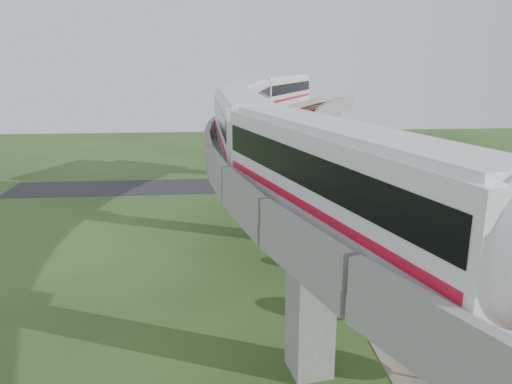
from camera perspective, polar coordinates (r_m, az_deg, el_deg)
ground at (r=37.34m, az=1.61°, el=-10.60°), size 160.00×160.00×0.00m
dirt_lot at (r=39.59m, az=22.89°, el=-10.27°), size 18.00×26.00×0.04m
asphalt_road at (r=65.57m, az=-1.30°, el=0.79°), size 60.00×8.00×0.03m
viaduct at (r=35.04m, az=7.99°, el=3.20°), size 19.58×73.98×11.40m
metro_train at (r=38.55m, az=1.76°, el=9.31°), size 12.85×61.13×3.64m
fence at (r=39.25m, az=16.09°, el=-8.69°), size 3.87×38.73×1.50m
tree_0 at (r=61.22m, az=10.82°, el=2.04°), size 3.09×3.09×3.98m
tree_1 at (r=55.00m, az=8.70°, el=0.03°), size 2.52×2.52×3.15m
tree_2 at (r=46.60m, az=8.96°, el=-2.68°), size 2.34×2.34×3.12m
tree_3 at (r=39.57m, az=11.04°, el=-6.22°), size 2.08×2.08×2.88m
tree_4 at (r=32.60m, az=15.62°, el=-10.67°), size 2.72×2.72×3.48m
tree_5 at (r=27.94m, az=20.66°, el=-16.09°), size 2.57×2.57×3.25m
car_white at (r=37.15m, az=21.83°, el=-10.65°), size 3.68×4.22×1.38m
car_dark at (r=41.83m, az=24.12°, el=-8.21°), size 3.97×2.40×1.08m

